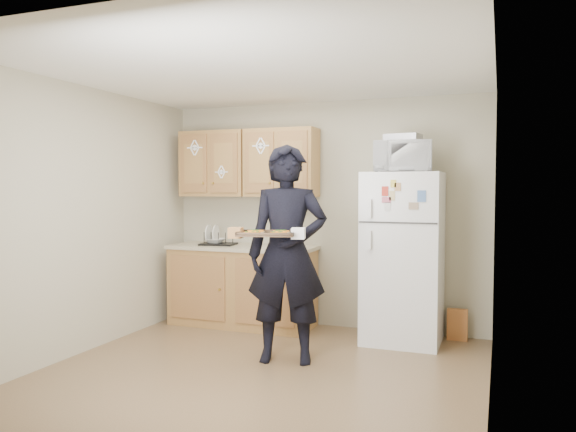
{
  "coord_description": "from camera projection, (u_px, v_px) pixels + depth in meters",
  "views": [
    {
      "loc": [
        1.85,
        -4.2,
        1.55
      ],
      "look_at": [
        0.09,
        0.45,
        1.3
      ],
      "focal_mm": 35.0,
      "sensor_mm": 36.0,
      "label": 1
    }
  ],
  "objects": [
    {
      "name": "floor",
      "position": [
        259.0,
        374.0,
        4.65
      ],
      "size": [
        3.6,
        3.6,
        0.0
      ],
      "primitive_type": "plane",
      "color": "brown",
      "rests_on": "ground"
    },
    {
      "name": "ceiling",
      "position": [
        258.0,
        70.0,
        4.53
      ],
      "size": [
        3.6,
        3.6,
        0.0
      ],
      "primitive_type": "plane",
      "color": "white",
      "rests_on": "wall_back"
    },
    {
      "name": "wall_back",
      "position": [
        323.0,
        214.0,
        6.27
      ],
      "size": [
        3.6,
        0.04,
        2.5
      ],
      "primitive_type": "cube",
      "color": "#AFA78E",
      "rests_on": "floor"
    },
    {
      "name": "wall_front",
      "position": [
        118.0,
        245.0,
        2.91
      ],
      "size": [
        3.6,
        0.04,
        2.5
      ],
      "primitive_type": "cube",
      "color": "#AFA78E",
      "rests_on": "floor"
    },
    {
      "name": "wall_left",
      "position": [
        82.0,
        220.0,
        5.23
      ],
      "size": [
        0.04,
        3.6,
        2.5
      ],
      "primitive_type": "cube",
      "color": "#AFA78E",
      "rests_on": "floor"
    },
    {
      "name": "wall_right",
      "position": [
        492.0,
        230.0,
        3.95
      ],
      "size": [
        0.04,
        3.6,
        2.5
      ],
      "primitive_type": "cube",
      "color": "#AFA78E",
      "rests_on": "floor"
    },
    {
      "name": "refrigerator",
      "position": [
        403.0,
        258.0,
        5.61
      ],
      "size": [
        0.75,
        0.7,
        1.7
      ],
      "primitive_type": "cube",
      "color": "white",
      "rests_on": "floor"
    },
    {
      "name": "base_cabinet",
      "position": [
        243.0,
        287.0,
        6.32
      ],
      "size": [
        1.6,
        0.6,
        0.86
      ],
      "primitive_type": "cube",
      "color": "olive",
      "rests_on": "floor"
    },
    {
      "name": "countertop",
      "position": [
        242.0,
        247.0,
        6.29
      ],
      "size": [
        1.64,
        0.64,
        0.04
      ],
      "primitive_type": "cube",
      "color": "#B3AB89",
      "rests_on": "base_cabinet"
    },
    {
      "name": "upper_cab_left",
      "position": [
        216.0,
        164.0,
        6.51
      ],
      "size": [
        0.8,
        0.33,
        0.75
      ],
      "primitive_type": "cube",
      "color": "olive",
      "rests_on": "wall_back"
    },
    {
      "name": "upper_cab_right",
      "position": [
        282.0,
        163.0,
        6.22
      ],
      "size": [
        0.8,
        0.33,
        0.75
      ],
      "primitive_type": "cube",
      "color": "olive",
      "rests_on": "wall_back"
    },
    {
      "name": "cereal_box",
      "position": [
        457.0,
        325.0,
        5.69
      ],
      "size": [
        0.2,
        0.07,
        0.32
      ],
      "primitive_type": "cube",
      "color": "#E2A250",
      "rests_on": "floor"
    },
    {
      "name": "person",
      "position": [
        287.0,
        254.0,
        4.97
      ],
      "size": [
        0.8,
        0.62,
        1.93
      ],
      "primitive_type": "imported",
      "rotation": [
        0.0,
        0.0,
        0.25
      ],
      "color": "black",
      "rests_on": "floor"
    },
    {
      "name": "baking_tray",
      "position": [
        267.0,
        234.0,
        4.71
      ],
      "size": [
        0.54,
        0.45,
        0.04
      ],
      "primitive_type": "cube",
      "rotation": [
        0.0,
        0.0,
        0.25
      ],
      "color": "black",
      "rests_on": "person"
    },
    {
      "name": "pizza_front_left",
      "position": [
        252.0,
        233.0,
        4.64
      ],
      "size": [
        0.16,
        0.16,
        0.02
      ],
      "primitive_type": "cylinder",
      "color": "orange",
      "rests_on": "baking_tray"
    },
    {
      "name": "pizza_front_right",
      "position": [
        279.0,
        233.0,
        4.62
      ],
      "size": [
        0.16,
        0.16,
        0.02
      ],
      "primitive_type": "cylinder",
      "color": "orange",
      "rests_on": "baking_tray"
    },
    {
      "name": "pizza_back_left",
      "position": [
        255.0,
        231.0,
        4.8
      ],
      "size": [
        0.16,
        0.16,
        0.02
      ],
      "primitive_type": "cylinder",
      "color": "orange",
      "rests_on": "baking_tray"
    },
    {
      "name": "pizza_back_right",
      "position": [
        281.0,
        232.0,
        4.78
      ],
      "size": [
        0.16,
        0.16,
        0.02
      ],
      "primitive_type": "cylinder",
      "color": "orange",
      "rests_on": "baking_tray"
    },
    {
      "name": "microwave",
      "position": [
        403.0,
        157.0,
        5.51
      ],
      "size": [
        0.6,
        0.44,
        0.31
      ],
      "primitive_type": "imported",
      "rotation": [
        0.0,
        0.0,
        0.12
      ],
      "color": "white",
      "rests_on": "refrigerator"
    },
    {
      "name": "foil_pan",
      "position": [
        403.0,
        138.0,
        5.54
      ],
      "size": [
        0.36,
        0.28,
        0.07
      ],
      "primitive_type": "cube",
      "rotation": [
        0.0,
        0.0,
        -0.15
      ],
      "color": "#AAABB1",
      "rests_on": "microwave"
    },
    {
      "name": "dish_rack",
      "position": [
        218.0,
        238.0,
        6.36
      ],
      "size": [
        0.42,
        0.34,
        0.15
      ],
      "primitive_type": "cube",
      "rotation": [
        0.0,
        0.0,
        0.14
      ],
      "color": "black",
      "rests_on": "countertop"
    },
    {
      "name": "bowl",
      "position": [
        215.0,
        241.0,
        6.38
      ],
      "size": [
        0.23,
        0.23,
        0.05
      ],
      "primitive_type": "imported",
      "rotation": [
        0.0,
        0.0,
        -0.04
      ],
      "color": "silver",
      "rests_on": "dish_rack"
    },
    {
      "name": "soap_bottle",
      "position": [
        295.0,
        239.0,
        5.92
      ],
      "size": [
        0.1,
        0.1,
        0.21
      ],
      "primitive_type": "imported",
      "rotation": [
        0.0,
        0.0,
        0.04
      ],
      "color": "white",
      "rests_on": "countertop"
    }
  ]
}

